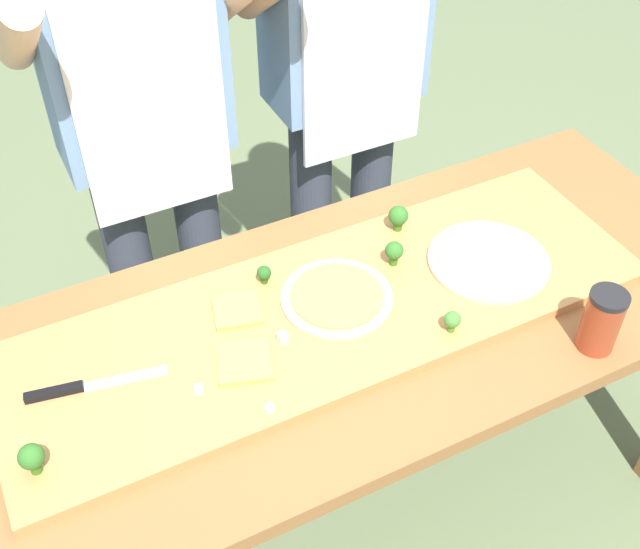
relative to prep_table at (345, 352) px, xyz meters
name	(u,v)px	position (x,y,z in m)	size (l,w,h in m)	color
ground_plane	(339,511)	(0.00, 0.00, -0.67)	(8.00, 8.00, 0.00)	#60704C
prep_table	(345,352)	(0.00, 0.00, 0.00)	(1.84, 0.73, 0.78)	brown
cutting_board	(328,313)	(-0.03, 0.03, 0.11)	(1.40, 0.44, 0.02)	#B27F47
chefs_knife	(77,388)	(-0.56, 0.05, 0.13)	(0.27, 0.07, 0.02)	#B7BABF
pizza_whole_pesto_green	(337,297)	(0.00, 0.04, 0.13)	(0.24, 0.24, 0.02)	beige
pizza_whole_cheese_artichoke	(489,260)	(0.36, -0.01, 0.13)	(0.27, 0.27, 0.02)	beige
pizza_slice_center	(244,362)	(-0.25, -0.04, 0.13)	(0.10, 0.10, 0.01)	#899E4C
pizza_slice_near_right	(237,310)	(-0.20, 0.10, 0.13)	(0.10, 0.10, 0.01)	#899E4C
broccoli_floret_front_mid	(394,251)	(0.17, 0.09, 0.16)	(0.04, 0.04, 0.06)	#366618
broccoli_floret_back_left	(398,216)	(0.24, 0.19, 0.16)	(0.05, 0.05, 0.06)	#366618
broccoli_floret_center_left	(452,320)	(0.17, -0.14, 0.16)	(0.04, 0.04, 0.05)	#487A23
broccoli_floret_front_left	(264,273)	(-0.12, 0.16, 0.15)	(0.03, 0.03, 0.04)	#2C5915
broccoli_floret_front_right	(32,458)	(-0.67, -0.10, 0.17)	(0.05, 0.05, 0.07)	#366618
cheese_crumble_a	(282,337)	(-0.15, -0.01, 0.14)	(0.02, 0.02, 0.02)	silver
cheese_crumble_b	(269,408)	(-0.25, -0.16, 0.13)	(0.01, 0.01, 0.01)	white
cheese_crumble_c	(199,390)	(-0.35, -0.06, 0.13)	(0.02, 0.02, 0.02)	white
sauce_jar	(602,321)	(0.42, -0.29, 0.17)	(0.08, 0.08, 0.14)	#99381E
cook_left	(143,114)	(-0.22, 0.62, 0.32)	(0.54, 0.39, 1.67)	#333847
cook_right	(346,63)	(0.33, 0.62, 0.32)	(0.54, 0.39, 1.67)	#333847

